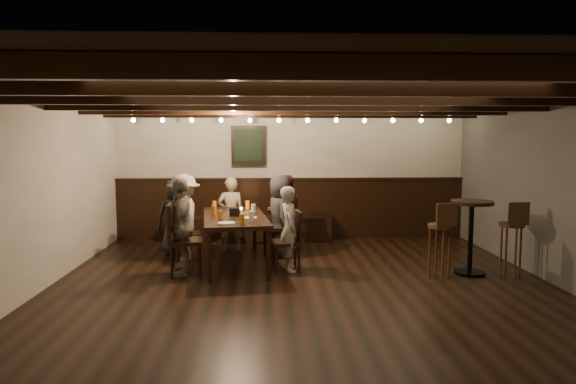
{
  "coord_description": "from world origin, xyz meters",
  "views": [
    {
      "loc": [
        -0.47,
        -6.09,
        1.88
      ],
      "look_at": [
        -0.16,
        1.3,
        1.1
      ],
      "focal_mm": 32.0,
      "sensor_mm": 36.0,
      "label": 1
    }
  ],
  "objects_px": {
    "chair_left_near": "(187,243)",
    "bar_stool_left": "(440,250)",
    "bar_stool_right": "(511,249)",
    "person_left_near": "(184,217)",
    "person_bench_centre": "(231,214)",
    "dining_table": "(235,220)",
    "person_bench_left": "(176,216)",
    "person_bench_right": "(285,213)",
    "chair_left_far": "(184,253)",
    "chair_right_near": "(278,238)",
    "person_left_far": "(182,227)",
    "person_right_near": "(280,216)",
    "person_right_far": "(290,229)",
    "chair_right_far": "(287,252)",
    "high_top_table": "(471,226)"
  },
  "relations": [
    {
      "from": "person_left_near",
      "to": "high_top_table",
      "type": "distance_m",
      "value": 4.21
    },
    {
      "from": "person_bench_centre",
      "to": "person_left_near",
      "type": "xyz_separation_m",
      "value": [
        -0.67,
        -0.69,
        0.05
      ]
    },
    {
      "from": "bar_stool_right",
      "to": "person_left_near",
      "type": "bearing_deg",
      "value": 162.1
    },
    {
      "from": "dining_table",
      "to": "person_left_far",
      "type": "bearing_deg",
      "value": -149.04
    },
    {
      "from": "dining_table",
      "to": "high_top_table",
      "type": "height_order",
      "value": "high_top_table"
    },
    {
      "from": "person_right_far",
      "to": "bar_stool_left",
      "type": "bearing_deg",
      "value": -111.05
    },
    {
      "from": "bar_stool_right",
      "to": "person_left_far",
      "type": "bearing_deg",
      "value": 172.87
    },
    {
      "from": "person_bench_centre",
      "to": "person_right_far",
      "type": "distance_m",
      "value": 1.68
    },
    {
      "from": "bar_stool_left",
      "to": "person_right_far",
      "type": "bearing_deg",
      "value": 156.07
    },
    {
      "from": "dining_table",
      "to": "chair_left_far",
      "type": "bearing_deg",
      "value": -148.03
    },
    {
      "from": "person_right_near",
      "to": "chair_left_near",
      "type": "bearing_deg",
      "value": 90.0
    },
    {
      "from": "chair_right_far",
      "to": "bar_stool_right",
      "type": "xyz_separation_m",
      "value": [
        3.03,
        -0.45,
        0.13
      ]
    },
    {
      "from": "chair_right_far",
      "to": "chair_left_far",
      "type": "bearing_deg",
      "value": 90.0
    },
    {
      "from": "person_bench_left",
      "to": "chair_left_far",
      "type": "bearing_deg",
      "value": 97.56
    },
    {
      "from": "chair_left_near",
      "to": "high_top_table",
      "type": "relative_size",
      "value": 0.83
    },
    {
      "from": "person_right_near",
      "to": "bar_stool_right",
      "type": "distance_m",
      "value": 3.39
    },
    {
      "from": "chair_right_near",
      "to": "person_bench_centre",
      "type": "relative_size",
      "value": 0.79
    },
    {
      "from": "chair_right_far",
      "to": "bar_stool_left",
      "type": "relative_size",
      "value": 0.82
    },
    {
      "from": "dining_table",
      "to": "person_right_far",
      "type": "height_order",
      "value": "person_right_far"
    },
    {
      "from": "chair_left_near",
      "to": "person_bench_left",
      "type": "xyz_separation_m",
      "value": [
        -0.24,
        0.42,
        0.36
      ]
    },
    {
      "from": "chair_left_far",
      "to": "person_left_far",
      "type": "xyz_separation_m",
      "value": [
        -0.03,
        -0.0,
        0.37
      ]
    },
    {
      "from": "person_bench_centre",
      "to": "person_right_near",
      "type": "relative_size",
      "value": 0.95
    },
    {
      "from": "person_bench_centre",
      "to": "bar_stool_right",
      "type": "xyz_separation_m",
      "value": [
        3.92,
        -1.85,
        -0.23
      ]
    },
    {
      "from": "person_left_near",
      "to": "dining_table",
      "type": "bearing_deg",
      "value": 59.04
    },
    {
      "from": "dining_table",
      "to": "chair_right_far",
      "type": "distance_m",
      "value": 0.95
    },
    {
      "from": "dining_table",
      "to": "chair_right_near",
      "type": "relative_size",
      "value": 2.13
    },
    {
      "from": "chair_left_near",
      "to": "person_bench_left",
      "type": "height_order",
      "value": "person_bench_left"
    },
    {
      "from": "person_bench_right",
      "to": "bar_stool_right",
      "type": "bearing_deg",
      "value": 142.02
    },
    {
      "from": "person_bench_left",
      "to": "person_bench_right",
      "type": "bearing_deg",
      "value": 180.0
    },
    {
      "from": "chair_left_near",
      "to": "chair_right_near",
      "type": "bearing_deg",
      "value": 90.0
    },
    {
      "from": "person_bench_right",
      "to": "bar_stool_left",
      "type": "bearing_deg",
      "value": 130.26
    },
    {
      "from": "chair_left_near",
      "to": "bar_stool_left",
      "type": "bearing_deg",
      "value": 64.18
    },
    {
      "from": "person_right_near",
      "to": "person_left_far",
      "type": "bearing_deg",
      "value": 120.96
    },
    {
      "from": "person_bench_left",
      "to": "high_top_table",
      "type": "xyz_separation_m",
      "value": [
        4.3,
        -1.43,
        0.06
      ]
    },
    {
      "from": "person_right_near",
      "to": "bar_stool_right",
      "type": "height_order",
      "value": "person_right_near"
    },
    {
      "from": "chair_left_far",
      "to": "chair_right_near",
      "type": "relative_size",
      "value": 1.02
    },
    {
      "from": "person_bench_centre",
      "to": "bar_stool_right",
      "type": "distance_m",
      "value": 4.34
    },
    {
      "from": "chair_left_near",
      "to": "person_bench_centre",
      "type": "relative_size",
      "value": 0.69
    },
    {
      "from": "dining_table",
      "to": "chair_left_far",
      "type": "xyz_separation_m",
      "value": [
        -0.66,
        -0.53,
        -0.38
      ]
    },
    {
      "from": "dining_table",
      "to": "person_right_far",
      "type": "bearing_deg",
      "value": -30.96
    },
    {
      "from": "dining_table",
      "to": "person_bench_right",
      "type": "height_order",
      "value": "person_bench_right"
    },
    {
      "from": "person_bench_left",
      "to": "person_bench_right",
      "type": "height_order",
      "value": "person_bench_right"
    },
    {
      "from": "chair_right_near",
      "to": "person_left_far",
      "type": "bearing_deg",
      "value": 121.47
    },
    {
      "from": "person_bench_right",
      "to": "person_left_far",
      "type": "height_order",
      "value": "person_left_far"
    },
    {
      "from": "person_bench_left",
      "to": "person_right_near",
      "type": "relative_size",
      "value": 0.95
    },
    {
      "from": "person_right_near",
      "to": "bar_stool_left",
      "type": "distance_m",
      "value": 2.54
    },
    {
      "from": "bar_stool_right",
      "to": "chair_right_far",
      "type": "bearing_deg",
      "value": 167.9
    },
    {
      "from": "dining_table",
      "to": "person_left_far",
      "type": "relative_size",
      "value": 1.54
    },
    {
      "from": "person_bench_right",
      "to": "bar_stool_left",
      "type": "height_order",
      "value": "person_bench_right"
    },
    {
      "from": "high_top_table",
      "to": "person_bench_left",
      "type": "bearing_deg",
      "value": 161.54
    }
  ]
}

